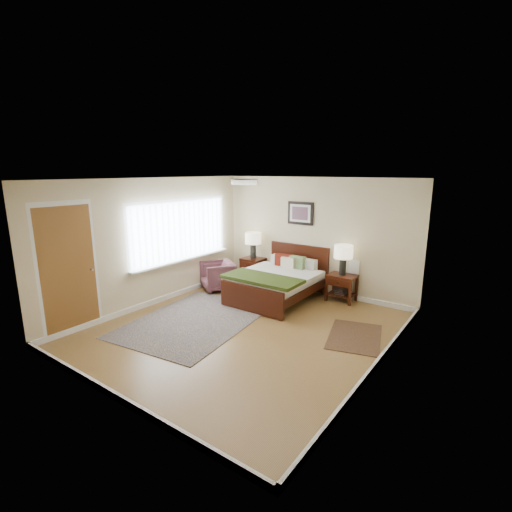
# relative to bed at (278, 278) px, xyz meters

# --- Properties ---
(floor) EXTENTS (5.00, 5.00, 0.00)m
(floor) POSITION_rel_bed_xyz_m (0.35, -1.58, -0.47)
(floor) COLOR olive
(floor) RESTS_ON ground
(back_wall) EXTENTS (4.50, 0.04, 2.50)m
(back_wall) POSITION_rel_bed_xyz_m (0.35, 0.92, 0.78)
(back_wall) COLOR beige
(back_wall) RESTS_ON ground
(front_wall) EXTENTS (4.50, 0.04, 2.50)m
(front_wall) POSITION_rel_bed_xyz_m (0.35, -4.08, 0.78)
(front_wall) COLOR beige
(front_wall) RESTS_ON ground
(left_wall) EXTENTS (0.04, 5.00, 2.50)m
(left_wall) POSITION_rel_bed_xyz_m (-1.90, -1.58, 0.78)
(left_wall) COLOR beige
(left_wall) RESTS_ON ground
(right_wall) EXTENTS (0.04, 5.00, 2.50)m
(right_wall) POSITION_rel_bed_xyz_m (2.60, -1.58, 0.78)
(right_wall) COLOR beige
(right_wall) RESTS_ON ground
(ceiling) EXTENTS (4.50, 5.00, 0.02)m
(ceiling) POSITION_rel_bed_xyz_m (0.35, -1.58, 2.03)
(ceiling) COLOR white
(ceiling) RESTS_ON back_wall
(window) EXTENTS (0.11, 2.72, 1.32)m
(window) POSITION_rel_bed_xyz_m (-1.85, -0.88, 0.91)
(window) COLOR silver
(window) RESTS_ON left_wall
(door) EXTENTS (0.06, 1.00, 2.18)m
(door) POSITION_rel_bed_xyz_m (-1.88, -3.33, 0.60)
(door) COLOR silver
(door) RESTS_ON ground
(ceil_fixture) EXTENTS (0.44, 0.44, 0.08)m
(ceil_fixture) POSITION_rel_bed_xyz_m (0.35, -1.58, 2.00)
(ceil_fixture) COLOR white
(ceil_fixture) RESTS_ON ceiling
(bed) EXTENTS (1.56, 1.87, 1.01)m
(bed) POSITION_rel_bed_xyz_m (0.00, 0.00, 0.00)
(bed) COLOR #371708
(bed) RESTS_ON ground
(wall_art) EXTENTS (0.62, 0.05, 0.50)m
(wall_art) POSITION_rel_bed_xyz_m (0.00, 0.89, 1.25)
(wall_art) COLOR black
(wall_art) RESTS_ON back_wall
(nightstand_left) EXTENTS (0.50, 0.45, 0.59)m
(nightstand_left) POSITION_rel_bed_xyz_m (-1.13, 0.67, 0.00)
(nightstand_left) COLOR #371708
(nightstand_left) RESTS_ON ground
(nightstand_right) EXTENTS (0.56, 0.42, 0.56)m
(nightstand_right) POSITION_rel_bed_xyz_m (1.12, 0.68, -0.12)
(nightstand_right) COLOR #371708
(nightstand_right) RESTS_ON ground
(lamp_left) EXTENTS (0.38, 0.38, 0.61)m
(lamp_left) POSITION_rel_bed_xyz_m (-1.13, 0.69, 0.56)
(lamp_left) COLOR black
(lamp_left) RESTS_ON nightstand_left
(lamp_right) EXTENTS (0.38, 0.38, 0.61)m
(lamp_right) POSITION_rel_bed_xyz_m (1.12, 0.69, 0.53)
(lamp_right) COLOR black
(lamp_right) RESTS_ON nightstand_right
(armchair) EXTENTS (0.95, 0.95, 0.64)m
(armchair) POSITION_rel_bed_xyz_m (-1.45, -0.23, -0.15)
(armchair) COLOR brown
(armchair) RESTS_ON ground
(rug_persian) EXTENTS (2.23, 2.91, 0.01)m
(rug_persian) POSITION_rel_bed_xyz_m (-0.59, -1.82, -0.46)
(rug_persian) COLOR #0B1239
(rug_persian) RESTS_ON ground
(rug_navy) EXTENTS (1.10, 1.38, 0.01)m
(rug_navy) POSITION_rel_bed_xyz_m (1.99, -0.79, -0.46)
(rug_navy) COLOR black
(rug_navy) RESTS_ON ground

